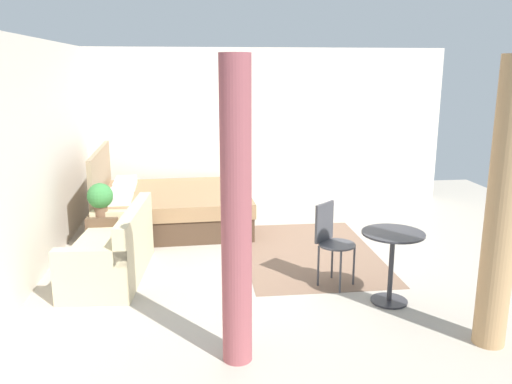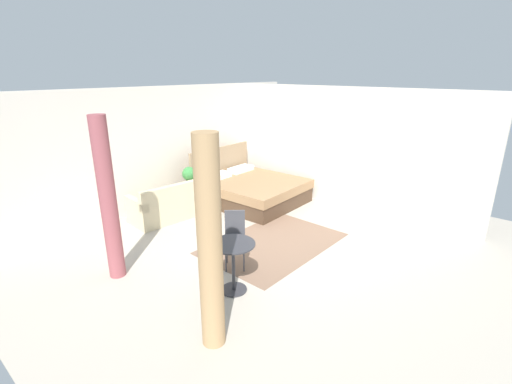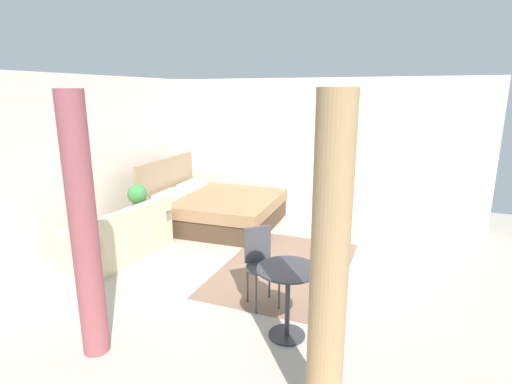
{
  "view_description": "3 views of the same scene",
  "coord_description": "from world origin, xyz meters",
  "px_view_note": "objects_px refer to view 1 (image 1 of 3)",
  "views": [
    {
      "loc": [
        -6.27,
        1.24,
        2.34
      ],
      "look_at": [
        0.09,
        0.49,
        0.82
      ],
      "focal_mm": 36.43,
      "sensor_mm": 36.0,
      "label": 1
    },
    {
      "loc": [
        -4.69,
        -3.94,
        3.02
      ],
      "look_at": [
        0.15,
        0.34,
        0.85
      ],
      "focal_mm": 25.48,
      "sensor_mm": 36.0,
      "label": 2
    },
    {
      "loc": [
        -4.98,
        -1.72,
        2.43
      ],
      "look_at": [
        0.44,
        0.4,
        0.96
      ],
      "focal_mm": 27.92,
      "sensor_mm": 36.0,
      "label": 3
    }
  ],
  "objects_px": {
    "potted_plant": "(100,197)",
    "balcony_table": "(392,254)",
    "cafe_chair_near_window": "(331,236)",
    "couch": "(113,253)",
    "bed": "(171,207)",
    "nightstand": "(105,233)",
    "vase": "(104,206)"
  },
  "relations": [
    {
      "from": "bed",
      "to": "couch",
      "type": "relative_size",
      "value": 1.38
    },
    {
      "from": "bed",
      "to": "nightstand",
      "type": "relative_size",
      "value": 4.33
    },
    {
      "from": "couch",
      "to": "nightstand",
      "type": "bearing_deg",
      "value": 14.65
    },
    {
      "from": "nightstand",
      "to": "vase",
      "type": "height_order",
      "value": "vase"
    },
    {
      "from": "couch",
      "to": "vase",
      "type": "distance_m",
      "value": 1.03
    },
    {
      "from": "couch",
      "to": "cafe_chair_near_window",
      "type": "bearing_deg",
      "value": -101.58
    },
    {
      "from": "bed",
      "to": "cafe_chair_near_window",
      "type": "relative_size",
      "value": 2.47
    },
    {
      "from": "potted_plant",
      "to": "cafe_chair_near_window",
      "type": "relative_size",
      "value": 0.46
    },
    {
      "from": "vase",
      "to": "cafe_chair_near_window",
      "type": "bearing_deg",
      "value": -118.51
    },
    {
      "from": "couch",
      "to": "vase",
      "type": "bearing_deg",
      "value": 14.02
    },
    {
      "from": "cafe_chair_near_window",
      "to": "couch",
      "type": "bearing_deg",
      "value": 78.42
    },
    {
      "from": "potted_plant",
      "to": "cafe_chair_near_window",
      "type": "xyz_separation_m",
      "value": [
        -1.23,
        -2.66,
        -0.21
      ]
    },
    {
      "from": "couch",
      "to": "balcony_table",
      "type": "height_order",
      "value": "couch"
    },
    {
      "from": "vase",
      "to": "cafe_chair_near_window",
      "type": "height_order",
      "value": "cafe_chair_near_window"
    },
    {
      "from": "cafe_chair_near_window",
      "to": "balcony_table",
      "type": "bearing_deg",
      "value": -137.25
    },
    {
      "from": "potted_plant",
      "to": "balcony_table",
      "type": "bearing_deg",
      "value": -119.21
    },
    {
      "from": "couch",
      "to": "nightstand",
      "type": "height_order",
      "value": "couch"
    },
    {
      "from": "nightstand",
      "to": "balcony_table",
      "type": "xyz_separation_m",
      "value": [
        -1.86,
        -3.14,
        0.26
      ]
    },
    {
      "from": "vase",
      "to": "balcony_table",
      "type": "relative_size",
      "value": 0.19
    },
    {
      "from": "nightstand",
      "to": "potted_plant",
      "type": "height_order",
      "value": "potted_plant"
    },
    {
      "from": "couch",
      "to": "potted_plant",
      "type": "bearing_deg",
      "value": 17.55
    },
    {
      "from": "balcony_table",
      "to": "couch",
      "type": "bearing_deg",
      "value": 70.53
    },
    {
      "from": "couch",
      "to": "cafe_chair_near_window",
      "type": "height_order",
      "value": "cafe_chair_near_window"
    },
    {
      "from": "nightstand",
      "to": "potted_plant",
      "type": "xyz_separation_m",
      "value": [
        -0.1,
        0.01,
        0.51
      ]
    },
    {
      "from": "bed",
      "to": "couch",
      "type": "height_order",
      "value": "bed"
    },
    {
      "from": "potted_plant",
      "to": "balcony_table",
      "type": "xyz_separation_m",
      "value": [
        -1.76,
        -3.15,
        -0.25
      ]
    },
    {
      "from": "potted_plant",
      "to": "balcony_table",
      "type": "relative_size",
      "value": 0.57
    },
    {
      "from": "bed",
      "to": "potted_plant",
      "type": "relative_size",
      "value": 5.34
    },
    {
      "from": "bed",
      "to": "nightstand",
      "type": "height_order",
      "value": "bed"
    },
    {
      "from": "potted_plant",
      "to": "couch",
      "type": "bearing_deg",
      "value": -162.45
    },
    {
      "from": "bed",
      "to": "balcony_table",
      "type": "distance_m",
      "value": 3.77
    },
    {
      "from": "bed",
      "to": "potted_plant",
      "type": "bearing_deg",
      "value": 145.38
    }
  ]
}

